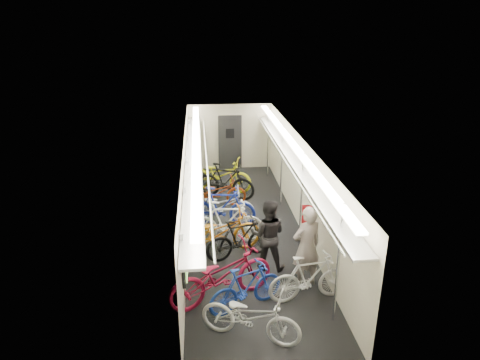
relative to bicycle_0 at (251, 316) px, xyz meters
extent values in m
plane|color=black|center=(0.34, 4.12, -0.47)|extent=(10.00, 10.00, 0.00)
plane|color=white|center=(0.34, 4.12, 1.93)|extent=(10.00, 10.00, 0.00)
plane|color=beige|center=(-1.16, 4.12, 0.73)|extent=(0.00, 10.00, 10.00)
plane|color=beige|center=(1.84, 4.12, 0.73)|extent=(0.00, 10.00, 10.00)
plane|color=beige|center=(0.34, 9.12, 0.73)|extent=(3.00, 0.00, 3.00)
plane|color=beige|center=(0.34, -0.88, 0.73)|extent=(3.00, 0.00, 3.00)
cube|color=black|center=(-1.12, 0.92, 0.78)|extent=(0.06, 1.10, 0.80)
cube|color=#9AD45D|center=(-1.08, 0.92, 0.78)|extent=(0.02, 0.96, 0.66)
cube|color=black|center=(-1.12, 3.12, 0.78)|extent=(0.06, 1.10, 0.80)
cube|color=#9AD45D|center=(-1.08, 3.12, 0.78)|extent=(0.02, 0.96, 0.66)
cube|color=black|center=(-1.12, 5.32, 0.78)|extent=(0.06, 1.10, 0.80)
cube|color=#9AD45D|center=(-1.08, 5.32, 0.78)|extent=(0.02, 0.96, 0.66)
cube|color=black|center=(-1.12, 7.52, 0.78)|extent=(0.06, 1.10, 0.80)
cube|color=#9AD45D|center=(-1.08, 7.52, 0.78)|extent=(0.02, 0.96, 0.66)
cube|color=#E0BC0B|center=(-1.11, 2.02, 0.83)|extent=(0.02, 0.22, 0.30)
cube|color=#E0BC0B|center=(-1.11, 4.22, 0.83)|extent=(0.02, 0.22, 0.30)
cube|color=#E0BC0B|center=(-1.11, 6.42, 0.83)|extent=(0.02, 0.22, 0.30)
cube|color=black|center=(0.34, 9.06, 0.53)|extent=(0.85, 0.08, 2.00)
cube|color=#999BA0|center=(-0.94, 4.12, 1.45)|extent=(0.40, 9.70, 0.05)
cube|color=#999BA0|center=(1.62, 4.12, 1.45)|extent=(0.40, 9.70, 0.05)
cylinder|color=silver|center=(-0.61, 4.12, 1.55)|extent=(0.04, 9.70, 0.04)
cylinder|color=silver|center=(1.29, 4.12, 1.55)|extent=(0.04, 9.70, 0.04)
cube|color=white|center=(-0.86, 4.12, 1.87)|extent=(0.18, 9.60, 0.04)
cube|color=white|center=(1.54, 4.12, 1.87)|extent=(0.18, 9.60, 0.04)
cylinder|color=silver|center=(1.59, 0.32, 0.73)|extent=(0.05, 0.05, 2.38)
cylinder|color=silver|center=(1.59, 3.12, 0.73)|extent=(0.05, 0.05, 2.38)
cylinder|color=silver|center=(1.59, 5.62, 0.73)|extent=(0.05, 0.05, 2.38)
cylinder|color=silver|center=(1.59, 8.12, 0.73)|extent=(0.05, 0.05, 2.38)
imported|color=#BBBDC1|center=(0.00, 0.00, 0.00)|extent=(1.90, 1.30, 0.95)
imported|color=#1B39A2|center=(0.01, 0.84, 0.00)|extent=(1.63, 1.05, 0.95)
imported|color=maroon|center=(-0.44, 1.14, 0.11)|extent=(2.33, 1.55, 1.16)
imported|color=black|center=(0.09, 2.71, 0.03)|extent=(1.73, 0.90, 1.00)
imported|color=#C36E12|center=(-0.38, 2.99, 0.07)|extent=(2.16, 1.15, 1.08)
imported|color=white|center=(-0.19, 3.47, 0.09)|extent=(1.91, 0.66, 1.13)
imported|color=silver|center=(-0.30, 4.55, 0.03)|extent=(1.96, 0.77, 1.01)
imported|color=navy|center=(-0.26, 4.41, 0.08)|extent=(1.92, 0.83, 1.12)
imported|color=maroon|center=(-0.32, 5.62, -0.01)|extent=(1.82, 0.82, 0.93)
imported|color=black|center=(-0.01, 6.29, 0.09)|extent=(1.92, 1.25, 1.12)
imported|color=yellow|center=(-0.16, 6.90, 0.08)|extent=(2.23, 1.44, 1.11)
imported|color=silver|center=(1.29, 0.99, 0.03)|extent=(1.73, 0.68, 1.01)
imported|color=gray|center=(1.33, 1.50, 0.43)|extent=(0.76, 0.62, 1.80)
imported|color=black|center=(0.65, 2.24, 0.35)|extent=(0.93, 0.80, 1.64)
cube|color=red|center=(1.52, 2.23, 0.81)|extent=(0.28, 0.19, 0.38)
camera|label=1|loc=(-0.77, -5.99, 4.82)|focal=32.00mm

